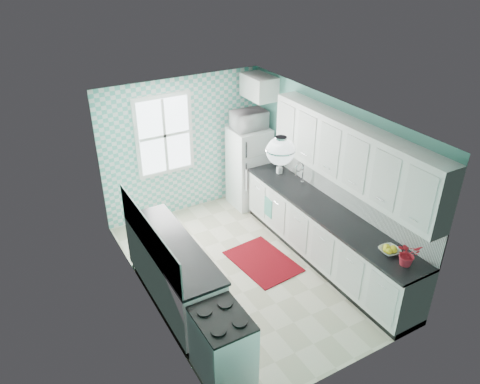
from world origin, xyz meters
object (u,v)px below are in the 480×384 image
stove (223,345)px  potted_plant (408,254)px  ceiling_light (280,151)px  fridge (249,167)px  microwave (249,120)px  sink (294,186)px  fruit_bowl (389,251)px

stove → potted_plant: 2.52m
ceiling_light → potted_plant: (1.20, -1.12, -1.23)m
ceiling_light → potted_plant: ceiling_light is taller
fridge → potted_plant: (0.09, -3.69, 0.34)m
microwave → sink: bearing=96.2°
sink → stove: bearing=-136.5°
fridge → fruit_bowl: 3.42m
microwave → fridge: bearing=56.5°
ceiling_light → fridge: bearing=66.7°
stove → sink: 3.16m
stove → potted_plant: bearing=-9.4°
stove → microwave: 4.22m
stove → microwave: microwave is taller
fridge → microwave: microwave is taller
sink → potted_plant: size_ratio=1.68×
fruit_bowl → microwave: (-0.09, 3.41, 0.71)m
stove → fridge: bearing=54.9°
fridge → stove: size_ratio=1.79×
ceiling_light → stove: 2.34m
fridge → microwave: bearing=53.0°
stove → microwave: bearing=54.9°
ceiling_light → sink: (1.20, 1.27, -1.39)m
stove → fruit_bowl: (2.40, -0.11, 0.52)m
potted_plant → ceiling_light: bearing=137.0°
ceiling_light → stove: bearing=-148.6°
ceiling_light → microwave: ceiling_light is taller
microwave → stove: bearing=57.1°
ceiling_light → stove: ceiling_light is taller
ceiling_light → sink: 2.23m
fridge → potted_plant: size_ratio=4.82×
fridge → potted_plant: bearing=-90.0°
fridge → fruit_bowl: bearing=-89.9°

